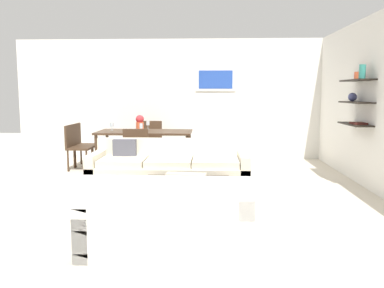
% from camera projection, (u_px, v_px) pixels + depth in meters
% --- Properties ---
extents(ground_plane, '(18.00, 18.00, 0.00)m').
position_uv_depth(ground_plane, '(173.00, 197.00, 5.89)').
color(ground_plane, beige).
extents(back_wall_unit, '(8.40, 0.09, 2.70)m').
position_uv_depth(back_wall_unit, '(200.00, 99.00, 9.20)').
color(back_wall_unit, silver).
rests_on(back_wall_unit, ground).
extents(right_wall_shelf_unit, '(0.34, 8.20, 2.70)m').
position_uv_depth(right_wall_shelf_unit, '(373.00, 103.00, 6.18)').
color(right_wall_shelf_unit, silver).
rests_on(right_wall_shelf_unit, ground).
extents(sofa_beige, '(2.37, 0.90, 0.78)m').
position_uv_depth(sofa_beige, '(169.00, 172.00, 6.19)').
color(sofa_beige, beige).
rests_on(sofa_beige, ground).
extents(loveseat_white, '(1.59, 0.90, 0.78)m').
position_uv_depth(loveseat_white, '(167.00, 220.00, 3.88)').
color(loveseat_white, white).
rests_on(loveseat_white, ground).
extents(coffee_table, '(1.11, 1.03, 0.38)m').
position_uv_depth(coffee_table, '(186.00, 198.00, 5.07)').
color(coffee_table, '#38281E').
rests_on(coffee_table, ground).
extents(decorative_bowl, '(0.29, 0.29, 0.07)m').
position_uv_depth(decorative_bowl, '(180.00, 180.00, 5.04)').
color(decorative_bowl, navy).
rests_on(decorative_bowl, coffee_table).
extents(dining_table, '(1.85, 0.94, 0.75)m').
position_uv_depth(dining_table, '(145.00, 134.00, 8.00)').
color(dining_table, '#422D1E').
rests_on(dining_table, ground).
extents(dining_chair_left_near, '(0.44, 0.44, 0.88)m').
position_uv_depth(dining_chair_left_near, '(75.00, 144.00, 7.87)').
color(dining_chair_left_near, '#422D1E').
rests_on(dining_chair_left_near, ground).
extents(dining_chair_left_far, '(0.44, 0.44, 0.88)m').
position_uv_depth(dining_chair_left_far, '(82.00, 142.00, 8.29)').
color(dining_chair_left_far, '#422D1E').
rests_on(dining_chair_left_far, ground).
extents(dining_chair_head, '(0.44, 0.44, 0.88)m').
position_uv_depth(dining_chair_head, '(151.00, 138.00, 8.89)').
color(dining_chair_head, '#422D1E').
rests_on(dining_chair_head, ground).
extents(dining_chair_foot, '(0.44, 0.44, 0.88)m').
position_uv_depth(dining_chair_foot, '(137.00, 149.00, 7.15)').
color(dining_chair_foot, '#422D1E').
rests_on(dining_chair_foot, ground).
extents(wine_glass_foot, '(0.06, 0.06, 0.19)m').
position_uv_depth(wine_glass_foot, '(141.00, 126.00, 7.57)').
color(wine_glass_foot, silver).
rests_on(wine_glass_foot, dining_table).
extents(wine_glass_left_far, '(0.08, 0.08, 0.15)m').
position_uv_depth(wine_glass_left_far, '(112.00, 125.00, 8.13)').
color(wine_glass_left_far, silver).
rests_on(wine_glass_left_far, dining_table).
extents(wine_glass_head, '(0.07, 0.07, 0.17)m').
position_uv_depth(wine_glass_head, '(148.00, 123.00, 8.38)').
color(wine_glass_head, silver).
rests_on(wine_glass_head, dining_table).
extents(centerpiece_vase, '(0.16, 0.16, 0.32)m').
position_uv_depth(centerpiece_vase, '(140.00, 123.00, 7.96)').
color(centerpiece_vase, '#D85933').
rests_on(centerpiece_vase, dining_table).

